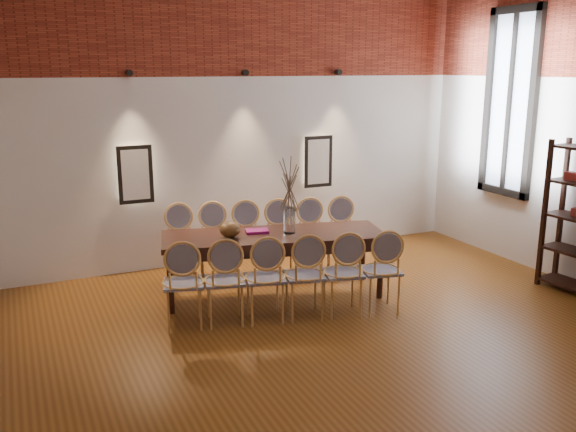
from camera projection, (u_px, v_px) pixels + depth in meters
name	position (u px, v px, depth m)	size (l,w,h in m)	color
floor	(364.00, 366.00, 5.50)	(7.00, 7.00, 0.02)	brown
wall_back	(228.00, 115.00, 8.16)	(7.00, 0.10, 4.00)	silver
brick_band_back	(228.00, 17.00, 7.80)	(7.00, 0.02, 1.50)	maroon
niche_left	(135.00, 174.00, 7.71)	(0.36, 0.06, 0.66)	#FFEAC6
niche_right	(317.00, 161.00, 8.76)	(0.36, 0.06, 0.66)	#FFEAC6
spot_fixture_left	(129.00, 73.00, 7.38)	(0.08, 0.08, 0.10)	black
spot_fixture_mid	(245.00, 73.00, 7.99)	(0.08, 0.08, 0.10)	black
spot_fixture_right	(338.00, 72.00, 8.56)	(0.08, 0.08, 0.10)	black
window_glass	(511.00, 103.00, 8.16)	(0.02, 0.78, 2.38)	silver
window_frame	(510.00, 103.00, 8.15)	(0.08, 0.90, 2.50)	black
window_mullion	(510.00, 103.00, 8.15)	(0.06, 0.06, 2.40)	black
dining_table	(274.00, 265.00, 7.12)	(2.55, 0.82, 0.75)	#351811
chair_near_a	(183.00, 283.00, 6.24)	(0.44, 0.44, 0.94)	tan
chair_near_b	(225.00, 280.00, 6.32)	(0.44, 0.44, 0.94)	tan
chair_near_c	(265.00, 278.00, 6.40)	(0.44, 0.44, 0.94)	tan
chair_near_d	(304.00, 275.00, 6.48)	(0.44, 0.44, 0.94)	tan
chair_near_e	(343.00, 272.00, 6.56)	(0.44, 0.44, 0.94)	tan
chair_near_f	(380.00, 270.00, 6.63)	(0.44, 0.44, 0.94)	tan
chair_far_a	(180.00, 245.00, 7.55)	(0.44, 0.44, 0.94)	tan
chair_far_b	(214.00, 243.00, 7.63)	(0.44, 0.44, 0.94)	tan
chair_far_c	(248.00, 242.00, 7.71)	(0.44, 0.44, 0.94)	tan
chair_far_d	(281.00, 240.00, 7.79)	(0.44, 0.44, 0.94)	tan
chair_far_e	(313.00, 238.00, 7.87)	(0.44, 0.44, 0.94)	tan
chair_far_f	(345.00, 236.00, 7.95)	(0.44, 0.44, 0.94)	tan
vase	(289.00, 220.00, 7.03)	(0.14, 0.14, 0.30)	silver
dried_branches	(289.00, 182.00, 6.92)	(0.50, 0.50, 0.70)	#4E3E2E
bowl	(230.00, 229.00, 6.86)	(0.24, 0.24, 0.18)	brown
book	(257.00, 231.00, 7.08)	(0.26, 0.18, 0.03)	#8D1068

